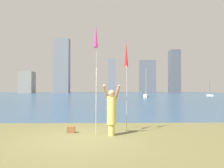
% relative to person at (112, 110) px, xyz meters
% --- Properties ---
extents(ground, '(120.00, 138.00, 0.12)m').
position_rel_person_xyz_m(ground, '(-1.06, 50.63, -0.97)').
color(ground, brown).
extents(person, '(0.68, 0.50, 1.85)m').
position_rel_person_xyz_m(person, '(0.00, 0.00, 0.00)').
color(person, '#D8CC66').
rests_on(person, ground).
extents(kite_flag_left, '(0.16, 0.68, 4.10)m').
position_rel_person_xyz_m(kite_flag_left, '(-0.58, -0.12, 2.58)').
color(kite_flag_left, '#B2B2B7').
rests_on(kite_flag_left, ground).
extents(kite_flag_right, '(0.16, 0.44, 3.55)m').
position_rel_person_xyz_m(kite_flag_right, '(0.58, 0.44, 2.04)').
color(kite_flag_right, '#B2B2B7').
rests_on(kite_flag_right, ground).
extents(bag, '(0.31, 0.16, 0.26)m').
position_rel_person_xyz_m(bag, '(-1.55, 0.48, -0.78)').
color(bag, brown).
rests_on(bag, ground).
extents(sailboat_2, '(1.38, 1.90, 5.98)m').
position_rel_person_xyz_m(sailboat_2, '(7.77, 35.80, -0.51)').
color(sailboat_2, white).
rests_on(sailboat_2, ground).
extents(sailboat_4, '(0.63, 2.34, 3.74)m').
position_rel_person_xyz_m(sailboat_4, '(24.55, 43.21, -0.64)').
color(sailboat_4, white).
rests_on(sailboat_4, ground).
extents(skyline_tower_0, '(6.01, 5.96, 9.76)m').
position_rel_person_xyz_m(skyline_tower_0, '(-37.07, 91.24, 3.97)').
color(skyline_tower_0, gray).
rests_on(skyline_tower_0, ground).
extents(skyline_tower_1, '(6.88, 4.87, 24.68)m').
position_rel_person_xyz_m(skyline_tower_1, '(-20.98, 90.36, 11.43)').
color(skyline_tower_1, gray).
rests_on(skyline_tower_1, ground).
extents(skyline_tower_2, '(3.49, 7.87, 15.25)m').
position_rel_person_xyz_m(skyline_tower_2, '(1.70, 89.90, 6.72)').
color(skyline_tower_2, gray).
rests_on(skyline_tower_2, ground).
extents(skyline_tower_3, '(7.36, 3.42, 15.03)m').
position_rel_person_xyz_m(skyline_tower_3, '(18.31, 90.35, 6.61)').
color(skyline_tower_3, slate).
rests_on(skyline_tower_3, ground).
extents(skyline_tower_4, '(4.49, 5.52, 20.04)m').
position_rel_person_xyz_m(skyline_tower_4, '(31.34, 91.91, 9.11)').
color(skyline_tower_4, '#565B66').
rests_on(skyline_tower_4, ground).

